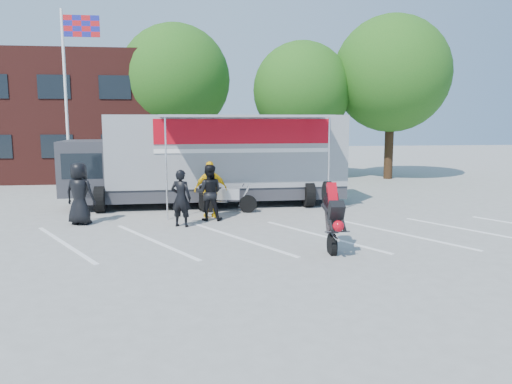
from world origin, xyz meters
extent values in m
plane|color=gray|center=(0.00, 0.00, 0.00)|extent=(100.00, 100.00, 0.00)
cube|color=white|center=(0.00, 1.00, 0.01)|extent=(18.09, 13.33, 0.01)
cube|color=#4E1D19|center=(-10.00, 18.00, 3.50)|extent=(18.00, 8.00, 7.00)
cylinder|color=white|center=(-6.50, 10.00, 4.00)|extent=(0.12, 0.12, 8.00)
cube|color=red|center=(-5.70, 10.00, 7.30)|extent=(1.50, 0.04, 0.90)
cylinder|color=#382314|center=(-2.00, 16.00, 1.62)|extent=(0.50, 0.50, 3.24)
sphere|color=#155114|center=(-2.00, 16.00, 5.58)|extent=(6.12, 6.12, 6.12)
cylinder|color=#382314|center=(5.00, 15.00, 1.44)|extent=(0.50, 0.50, 2.88)
sphere|color=#155114|center=(5.00, 15.00, 4.96)|extent=(5.44, 5.44, 5.44)
cylinder|color=#382314|center=(10.00, 14.50, 1.71)|extent=(0.50, 0.50, 3.42)
sphere|color=#155114|center=(10.00, 14.50, 5.89)|extent=(6.46, 6.46, 6.46)
imported|color=black|center=(-4.71, 3.60, 1.00)|extent=(1.14, 0.93, 2.01)
imported|color=black|center=(-1.49, 2.85, 0.91)|extent=(0.78, 0.65, 1.81)
imported|color=black|center=(-0.58, 3.75, 0.94)|extent=(1.00, 0.82, 1.88)
imported|color=yellow|center=(-0.51, 4.21, 0.97)|extent=(1.20, 0.67, 1.94)
camera|label=1|loc=(-1.09, -12.77, 3.34)|focal=35.00mm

